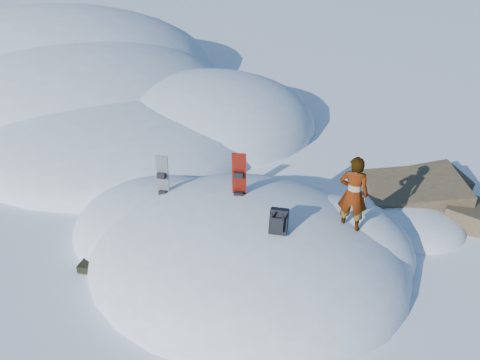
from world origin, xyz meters
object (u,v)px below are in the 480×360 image
(snowboard_red, at_px, (239,186))
(backpack, at_px, (279,222))
(person, at_px, (353,194))
(snowboard_dark, at_px, (163,186))

(snowboard_red, xyz_separation_m, backpack, (1.06, -1.02, -0.05))
(snowboard_red, distance_m, person, 2.35)
(backpack, xyz_separation_m, person, (1.28, 0.90, 0.30))
(backpack, bearing_deg, person, 32.30)
(snowboard_red, height_order, snowboard_dark, snowboard_red)
(snowboard_red, relative_size, person, 1.00)
(snowboard_red, relative_size, snowboard_dark, 1.08)
(snowboard_red, height_order, person, person)
(snowboard_dark, relative_size, person, 0.93)
(person, bearing_deg, backpack, 40.43)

